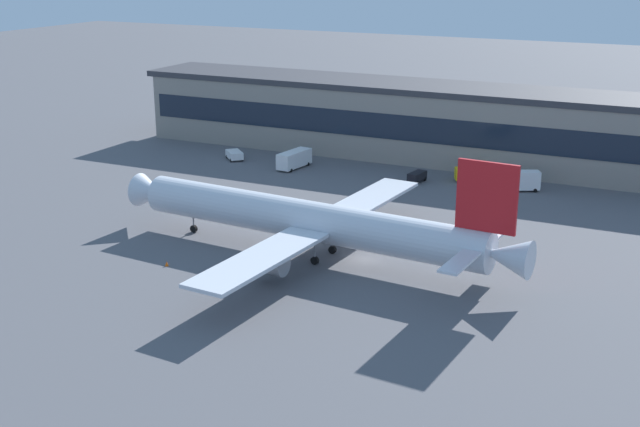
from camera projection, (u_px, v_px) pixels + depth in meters
The scene contains 9 objects.
ground_plane at pixel (363, 259), 115.12m from camera, with size 600.00×600.00×0.00m, color #56565B.
terminal_building at pixel (483, 127), 163.94m from camera, with size 148.70×17.14×15.03m.
airliner at pixel (313, 221), 114.55m from camera, with size 61.84×53.13×16.63m.
pushback_tractor at pixel (234, 154), 169.39m from camera, with size 5.26×5.21×1.75m.
fuel_truck at pixel (295, 158), 162.63m from camera, with size 3.79×8.68×3.35m.
stair_truck at pixel (523, 180), 147.14m from camera, with size 6.44×4.86×3.55m.
follow_me_car at pixel (417, 176), 153.03m from camera, with size 2.54×4.63×1.85m.
crew_van at pixel (470, 174), 153.26m from camera, with size 5.64×4.24×2.55m.
traffic_cone_0 at pixel (167, 264), 112.58m from camera, with size 0.52×0.52×0.65m, color #F2590C.
Camera 1 is at (41.86, -99.56, 40.80)m, focal length 46.92 mm.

